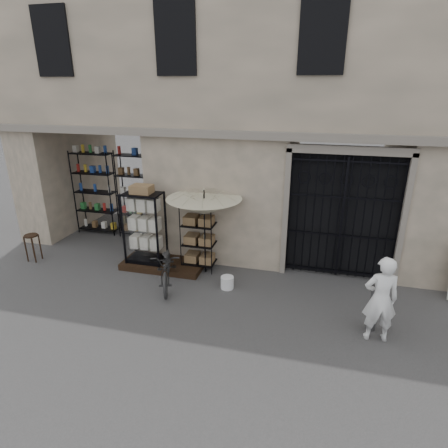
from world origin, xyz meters
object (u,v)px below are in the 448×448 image
(bicycle, at_px, (168,284))
(steel_bollard, at_px, (374,308))
(display_cabinet, at_px, (145,231))
(wooden_stool, at_px, (33,247))
(market_umbrella, at_px, (204,202))
(white_bucket, at_px, (227,282))
(shopkeeper, at_px, (374,338))
(wire_rack, at_px, (199,236))

(bicycle, distance_m, steel_bollard, 4.36)
(display_cabinet, height_order, wooden_stool, display_cabinet)
(market_umbrella, distance_m, white_bucket, 1.89)
(market_umbrella, height_order, white_bucket, market_umbrella)
(white_bucket, distance_m, shopkeeper, 3.17)
(bicycle, distance_m, shopkeeper, 4.42)
(white_bucket, xyz_separation_m, shopkeeper, (2.99, -1.05, -0.14))
(wire_rack, distance_m, bicycle, 1.38)
(display_cabinet, distance_m, shopkeeper, 5.51)
(display_cabinet, bearing_deg, bicycle, -47.18)
(wooden_stool, relative_size, steel_bollard, 0.76)
(display_cabinet, height_order, bicycle, display_cabinet)
(wire_rack, relative_size, bicycle, 1.02)
(wooden_stool, height_order, shopkeeper, wooden_stool)
(display_cabinet, xyz_separation_m, steel_bollard, (5.15, -1.35, -0.47))
(white_bucket, xyz_separation_m, wooden_stool, (-5.17, 0.14, 0.23))
(display_cabinet, xyz_separation_m, white_bucket, (2.20, -0.55, -0.79))
(display_cabinet, relative_size, steel_bollard, 2.04)
(market_umbrella, xyz_separation_m, white_bucket, (0.70, -0.63, -1.64))
(white_bucket, relative_size, wooden_stool, 0.41)
(market_umbrella, distance_m, wooden_stool, 4.71)
(market_umbrella, relative_size, wooden_stool, 3.50)
(white_bucket, bearing_deg, display_cabinet, 165.87)
(wire_rack, height_order, market_umbrella, market_umbrella)
(display_cabinet, relative_size, white_bucket, 6.54)
(steel_bollard, distance_m, shopkeeper, 0.53)
(shopkeeper, bearing_deg, market_umbrella, -32.39)
(wire_rack, relative_size, steel_bollard, 1.89)
(shopkeeper, bearing_deg, wooden_stool, -16.24)
(wooden_stool, relative_size, shopkeeper, 0.44)
(white_bucket, relative_size, bicycle, 0.17)
(display_cabinet, relative_size, wire_rack, 1.08)
(market_umbrella, bearing_deg, display_cabinet, -177.23)
(display_cabinet, relative_size, wooden_stool, 2.68)
(market_umbrella, height_order, wooden_stool, market_umbrella)
(shopkeeper, bearing_deg, bicycle, -19.29)
(steel_bollard, bearing_deg, wire_rack, 157.39)
(shopkeeper, bearing_deg, display_cabinet, -25.13)
(white_bucket, bearing_deg, steel_bollard, -15.20)
(market_umbrella, relative_size, bicycle, 1.44)
(wire_rack, bearing_deg, display_cabinet, 175.55)
(bicycle, relative_size, shopkeeper, 1.07)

